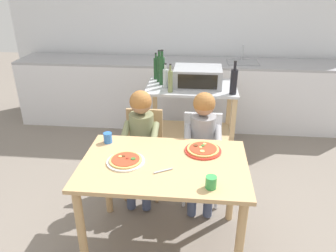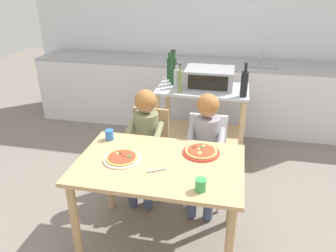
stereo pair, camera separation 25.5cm
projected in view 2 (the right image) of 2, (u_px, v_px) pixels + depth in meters
The scene contains 21 objects.
ground_plane at pixel (183, 170), 3.62m from camera, with size 10.77×10.77×0.00m, color slate.
back_wall_tiled at pixel (205, 22), 4.53m from camera, with size 4.99×0.12×2.70m.
kitchen_counter at pixel (199, 94), 4.55m from camera, with size 4.49×0.60×1.10m.
kitchen_island_cart at pixel (202, 111), 3.64m from camera, with size 0.97×0.62×0.86m.
toaster_oven at pixel (209, 78), 3.49m from camera, with size 0.51×0.39×0.20m.
bottle_dark_olive_oil at pixel (169, 68), 3.74m from camera, with size 0.05×0.05×0.30m.
bottle_tall_green_wine at pixel (244, 84), 3.19m from camera, with size 0.07×0.07×0.34m.
bottle_brown_beer at pixel (172, 68), 3.63m from camera, with size 0.05×0.05×0.35m.
bottle_squat_spirits at pixel (174, 70), 3.54m from camera, with size 0.06×0.06×0.38m.
bottle_slim_sauce at pixel (180, 81), 3.32m from camera, with size 0.05×0.05×0.29m.
bottle_clear_vinegar at pixel (176, 78), 3.46m from camera, with size 0.05×0.05×0.26m.
dining_table at pixel (159, 176), 2.40m from camera, with size 1.19×0.78×0.74m.
dining_chair_left at pixel (149, 145), 3.13m from camera, with size 0.36×0.36×0.81m.
dining_chair_right at pixel (206, 153), 3.00m from camera, with size 0.36×0.36×0.81m.
child_in_olive_shirt at pixel (145, 132), 2.95m from camera, with size 0.32×0.42×1.04m.
child_in_grey_shirt at pixel (206, 140), 2.81m from camera, with size 0.32×0.42×1.05m.
pizza_plate_white at pixel (122, 158), 2.38m from camera, with size 0.27×0.27×0.03m.
pizza_plate_red_rimmed at pixel (201, 152), 2.46m from camera, with size 0.28×0.28×0.03m.
drinking_cup_green at pixel (201, 185), 2.03m from camera, with size 0.07×0.07×0.08m, color green.
drinking_cup_blue at pixel (109, 135), 2.66m from camera, with size 0.07×0.07×0.08m, color blue.
serving_spoon at pixel (157, 170), 2.24m from camera, with size 0.01×0.01×0.14m, color #B7BABF.
Camera 2 is at (0.48, -1.96, 1.98)m, focal length 35.17 mm.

